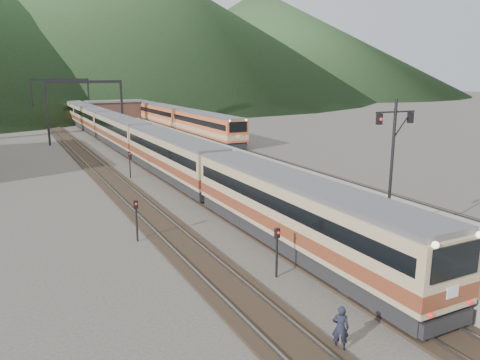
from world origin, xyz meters
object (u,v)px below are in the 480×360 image
second_train (162,116)px  signal_mast (392,155)px  main_train (121,132)px  worker (340,328)px

second_train → signal_mast: 60.80m
main_train → second_train: size_ratio=1.67×
signal_mast → worker: 9.80m
main_train → signal_mast: size_ratio=14.00×
second_train → signal_mast: (-8.11, -60.17, 3.20)m
worker → signal_mast: bearing=-105.3°
second_train → worker: (-15.17, -65.40, -1.14)m
main_train → signal_mast: signal_mast is taller
main_train → signal_mast: bearing=-85.2°
second_train → signal_mast: signal_mast is taller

